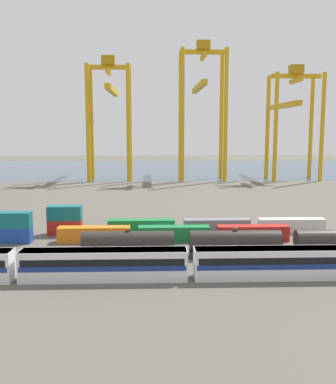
{
  "coord_description": "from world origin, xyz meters",
  "views": [
    {
      "loc": [
        -1.39,
        -76.81,
        18.9
      ],
      "look_at": [
        1.71,
        14.42,
        6.1
      ],
      "focal_mm": 41.93,
      "sensor_mm": 36.0,
      "label": 1
    }
  ],
  "objects_px": {
    "freight_tank_row": "(288,243)",
    "gantry_crane_east": "(292,112)",
    "passenger_train": "(104,263)",
    "gantry_crane_central": "(202,98)",
    "shipping_container_4": "(94,234)",
    "shipping_container_2": "(13,235)",
    "shipping_container_6": "(253,233)",
    "gantry_crane_west": "(110,105)"
  },
  "relations": [
    {
      "from": "freight_tank_row",
      "to": "shipping_container_6",
      "type": "distance_m",
      "value": 10.24
    },
    {
      "from": "shipping_container_6",
      "to": "shipping_container_2",
      "type": "bearing_deg",
      "value": 180.0
    },
    {
      "from": "passenger_train",
      "to": "shipping_container_4",
      "type": "height_order",
      "value": "passenger_train"
    },
    {
      "from": "freight_tank_row",
      "to": "shipping_container_6",
      "type": "relative_size",
      "value": 5.06
    },
    {
      "from": "shipping_container_2",
      "to": "gantry_crane_west",
      "type": "height_order",
      "value": "gantry_crane_west"
    },
    {
      "from": "gantry_crane_west",
      "to": "gantry_crane_central",
      "type": "height_order",
      "value": "gantry_crane_central"
    },
    {
      "from": "shipping_container_2",
      "to": "shipping_container_4",
      "type": "xyz_separation_m",
      "value": [
        13.51,
        0.0,
        0.0
      ]
    },
    {
      "from": "passenger_train",
      "to": "freight_tank_row",
      "type": "bearing_deg",
      "value": 20.11
    },
    {
      "from": "shipping_container_2",
      "to": "gantry_crane_east",
      "type": "xyz_separation_m",
      "value": [
        76.57,
        96.81,
        24.25
      ]
    },
    {
      "from": "shipping_container_6",
      "to": "gantry_crane_west",
      "type": "xyz_separation_m",
      "value": [
        -33.01,
        97.23,
        26.66
      ]
    },
    {
      "from": "shipping_container_2",
      "to": "gantry_crane_west",
      "type": "bearing_deg",
      "value": 85.58
    },
    {
      "from": "shipping_container_2",
      "to": "shipping_container_6",
      "type": "bearing_deg",
      "value": 0.0
    },
    {
      "from": "passenger_train",
      "to": "gantry_crane_east",
      "type": "distance_m",
      "value": 132.54
    },
    {
      "from": "shipping_container_2",
      "to": "shipping_container_6",
      "type": "relative_size",
      "value": 0.5
    },
    {
      "from": "passenger_train",
      "to": "gantry_crane_west",
      "type": "relative_size",
      "value": 1.43
    },
    {
      "from": "freight_tank_row",
      "to": "gantry_crane_central",
      "type": "xyz_separation_m",
      "value": [
        -1.57,
        106.81,
        28.44
      ]
    },
    {
      "from": "shipping_container_2",
      "to": "gantry_crane_central",
      "type": "xyz_separation_m",
      "value": [
        42.05,
        97.08,
        29.2
      ]
    },
    {
      "from": "passenger_train",
      "to": "gantry_crane_central",
      "type": "distance_m",
      "value": 122.41
    },
    {
      "from": "freight_tank_row",
      "to": "gantry_crane_east",
      "type": "height_order",
      "value": "gantry_crane_east"
    },
    {
      "from": "shipping_container_6",
      "to": "gantry_crane_central",
      "type": "xyz_separation_m",
      "value": [
        1.52,
        97.08,
        29.2
      ]
    },
    {
      "from": "gantry_crane_east",
      "to": "shipping_container_4",
      "type": "bearing_deg",
      "value": -123.08
    },
    {
      "from": "gantry_crane_central",
      "to": "gantry_crane_west",
      "type": "bearing_deg",
      "value": 179.76
    },
    {
      "from": "freight_tank_row",
      "to": "shipping_container_2",
      "type": "height_order",
      "value": "freight_tank_row"
    },
    {
      "from": "passenger_train",
      "to": "freight_tank_row",
      "type": "height_order",
      "value": "freight_tank_row"
    },
    {
      "from": "shipping_container_2",
      "to": "shipping_container_4",
      "type": "bearing_deg",
      "value": 0.0
    },
    {
      "from": "freight_tank_row",
      "to": "gantry_crane_west",
      "type": "relative_size",
      "value": 1.35
    },
    {
      "from": "shipping_container_6",
      "to": "gantry_crane_central",
      "type": "relative_size",
      "value": 0.24
    },
    {
      "from": "shipping_container_4",
      "to": "shipping_container_2",
      "type": "bearing_deg",
      "value": 180.0
    },
    {
      "from": "shipping_container_6",
      "to": "passenger_train",
      "type": "bearing_deg",
      "value": -140.21
    },
    {
      "from": "passenger_train",
      "to": "shipping_container_2",
      "type": "xyz_separation_m",
      "value": [
        -17.26,
        19.39,
        -0.84
      ]
    },
    {
      "from": "shipping_container_2",
      "to": "gantry_crane_central",
      "type": "relative_size",
      "value": 0.12
    },
    {
      "from": "passenger_train",
      "to": "shipping_container_6",
      "type": "xyz_separation_m",
      "value": [
        23.27,
        19.39,
        -0.84
      ]
    },
    {
      "from": "gantry_crane_east",
      "to": "shipping_container_2",
      "type": "bearing_deg",
      "value": -128.34
    },
    {
      "from": "passenger_train",
      "to": "gantry_crane_central",
      "type": "height_order",
      "value": "gantry_crane_central"
    },
    {
      "from": "passenger_train",
      "to": "gantry_crane_west",
      "type": "height_order",
      "value": "gantry_crane_west"
    },
    {
      "from": "passenger_train",
      "to": "gantry_crane_central",
      "type": "bearing_deg",
      "value": 77.98
    },
    {
      "from": "passenger_train",
      "to": "gantry_crane_east",
      "type": "relative_size",
      "value": 1.53
    },
    {
      "from": "shipping_container_2",
      "to": "shipping_container_4",
      "type": "relative_size",
      "value": 0.5
    },
    {
      "from": "passenger_train",
      "to": "shipping_container_4",
      "type": "xyz_separation_m",
      "value": [
        -3.75,
        19.39,
        -0.84
      ]
    },
    {
      "from": "shipping_container_6",
      "to": "gantry_crane_west",
      "type": "distance_m",
      "value": 106.08
    },
    {
      "from": "shipping_container_2",
      "to": "gantry_crane_central",
      "type": "distance_m",
      "value": 109.75
    },
    {
      "from": "freight_tank_row",
      "to": "gantry_crane_central",
      "type": "relative_size",
      "value": 1.2
    }
  ]
}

